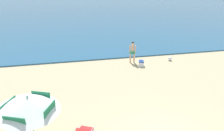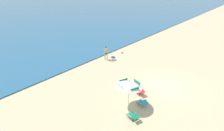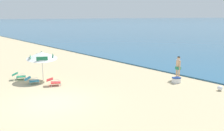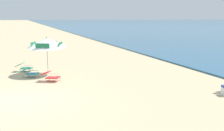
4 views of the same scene
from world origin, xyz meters
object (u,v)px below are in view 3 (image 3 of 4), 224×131
at_px(cooler_box, 176,80).
at_px(beach_ball, 220,88).
at_px(beach_umbrella_striped_main, 42,55).
at_px(lounge_chair_beside_umbrella, 19,76).
at_px(lounge_chair_facing_sea, 32,80).
at_px(person_standing_near_shore, 178,66).
at_px(lounge_chair_under_umbrella, 54,81).

xyz_separation_m(cooler_box, beach_ball, (2.66, 0.58, -0.05)).
relative_size(beach_umbrella_striped_main, lounge_chair_beside_umbrella, 2.69).
relative_size(lounge_chair_beside_umbrella, lounge_chair_facing_sea, 1.01).
xyz_separation_m(lounge_chair_beside_umbrella, person_standing_near_shore, (7.28, 8.52, 0.69)).
xyz_separation_m(lounge_chair_under_umbrella, lounge_chair_beside_umbrella, (-2.96, -1.19, -0.00)).
bearing_deg(lounge_chair_beside_umbrella, beach_umbrella_striped_main, 44.33).
xyz_separation_m(beach_umbrella_striped_main, beach_ball, (9.13, 7.07, -1.61)).
bearing_deg(lounge_chair_facing_sea, lounge_chair_beside_umbrella, -171.55).
bearing_deg(lounge_chair_under_umbrella, lounge_chair_beside_umbrella, -158.17).
relative_size(cooler_box, beach_ball, 1.87).
bearing_deg(beach_ball, lounge_chair_facing_sea, -137.11).
distance_m(lounge_chair_facing_sea, person_standing_near_shore, 9.98).
height_order(beach_umbrella_striped_main, cooler_box, beach_umbrella_striped_main).
xyz_separation_m(beach_umbrella_striped_main, lounge_chair_facing_sea, (0.46, -0.98, -1.49)).
bearing_deg(lounge_chair_facing_sea, cooler_box, 51.19).
distance_m(lounge_chair_under_umbrella, cooler_box, 8.09).
distance_m(person_standing_near_shore, cooler_box, 1.19).
relative_size(person_standing_near_shore, cooler_box, 2.93).
height_order(lounge_chair_under_umbrella, lounge_chair_beside_umbrella, lounge_chair_beside_umbrella).
distance_m(beach_umbrella_striped_main, cooler_box, 9.29).
height_order(person_standing_near_shore, beach_ball, person_standing_near_shore).
bearing_deg(beach_ball, lounge_chair_under_umbrella, -136.20).
bearing_deg(lounge_chair_beside_umbrella, person_standing_near_shore, 49.50).
bearing_deg(cooler_box, person_standing_near_shore, 119.35).
height_order(lounge_chair_facing_sea, beach_ball, lounge_chair_facing_sea).
xyz_separation_m(beach_umbrella_striped_main, lounge_chair_under_umbrella, (1.70, -0.04, -1.48)).
distance_m(beach_umbrella_striped_main, lounge_chair_facing_sea, 1.84).
bearing_deg(beach_ball, lounge_chair_beside_umbrella, -141.35).
relative_size(beach_umbrella_striped_main, beach_ball, 8.86).
distance_m(beach_umbrella_striped_main, beach_ball, 11.66).
xyz_separation_m(person_standing_near_shore, cooler_box, (0.45, -0.80, -0.77)).
relative_size(lounge_chair_facing_sea, cooler_box, 1.76).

